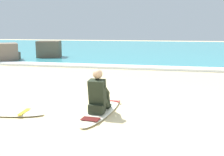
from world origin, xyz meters
TOP-DOWN VIEW (x-y plane):
  - ground_plane at (0.00, 0.00)m, footprint 80.00×80.00m
  - sea at (0.00, 20.77)m, footprint 80.00×28.00m
  - breaking_foam at (0.00, 7.07)m, footprint 80.00×0.90m
  - surfboard_main at (0.08, 0.31)m, footprint 0.68×2.40m
  - surfer_seated at (0.07, 0.06)m, footprint 0.39×0.72m
  - surfboard_spare_near at (-2.10, -0.37)m, footprint 2.09×0.68m
  - rock_outcrop_distant at (-7.20, 8.83)m, footprint 3.87×3.99m

SIDE VIEW (x-z plane):
  - ground_plane at x=0.00m, z-range 0.00..0.00m
  - surfboard_main at x=0.08m, z-range 0.00..0.07m
  - surfboard_spare_near at x=-2.10m, z-range 0.00..0.07m
  - sea at x=0.00m, z-range 0.00..0.10m
  - breaking_foam at x=0.00m, z-range 0.00..0.11m
  - surfer_seated at x=0.07m, z-range -0.04..0.91m
  - rock_outcrop_distant at x=-7.20m, z-range -0.05..1.08m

